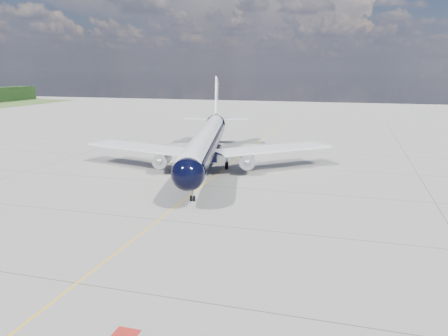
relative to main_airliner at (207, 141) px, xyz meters
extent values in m
plane|color=gray|center=(2.89, -5.36, -4.52)|extent=(320.00, 320.00, 0.00)
cube|color=#F7B40D|center=(2.89, -10.36, -4.51)|extent=(0.16, 160.00, 0.01)
cube|color=maroon|center=(9.69, -45.36, -4.51)|extent=(1.60, 1.60, 0.01)
cylinder|color=black|center=(0.31, -1.37, -0.20)|extent=(12.48, 38.94, 3.90)
sphere|color=black|center=(4.87, -21.40, -0.20)|extent=(4.67, 4.67, 3.90)
cone|color=black|center=(-5.05, 22.18, 0.42)|extent=(5.40, 7.88, 3.90)
cylinder|color=silver|center=(0.31, -1.37, 0.78)|extent=(12.09, 40.75, 3.05)
cube|color=black|center=(4.92, -21.60, 0.36)|extent=(2.68, 1.75, 0.57)
cube|color=silver|center=(-10.55, -2.26, -1.13)|extent=(20.39, 10.12, 0.33)
cube|color=silver|center=(10.49, 2.53, -1.13)|extent=(18.29, 16.79, 0.33)
cube|color=black|center=(0.31, -1.37, -1.64)|extent=(6.49, 10.98, 1.03)
cylinder|color=#B4B4BB|center=(-5.75, -4.85, -2.31)|extent=(3.29, 5.12, 2.30)
cylinder|color=#B4B4BB|center=(7.28, -1.89, -2.31)|extent=(3.29, 5.12, 2.30)
sphere|color=gray|center=(-5.27, -6.96, -2.31)|extent=(1.35, 1.35, 1.13)
sphere|color=gray|center=(7.76, -3.99, -2.31)|extent=(1.35, 1.35, 1.13)
cube|color=silver|center=(-5.79, -4.65, -1.54)|extent=(0.95, 3.26, 1.13)
cube|color=silver|center=(7.23, -1.69, -1.54)|extent=(0.95, 3.26, 1.13)
cube|color=silver|center=(-4.94, 21.68, 5.66)|extent=(1.77, 6.43, 8.76)
cube|color=silver|center=(-5.05, 22.18, 1.24)|extent=(13.75, 6.17, 0.23)
cylinder|color=gray|center=(4.07, -17.90, -3.23)|extent=(0.22, 0.22, 2.16)
cylinder|color=black|center=(3.87, -17.94, -4.16)|extent=(0.34, 0.74, 0.72)
cylinder|color=black|center=(4.28, -17.85, -4.16)|extent=(0.34, 0.74, 0.72)
cylinder|color=gray|center=(-3.24, -0.59, -3.13)|extent=(0.32, 0.32, 1.95)
cylinder|color=gray|center=(3.17, 0.87, -3.13)|extent=(0.32, 0.32, 1.95)
cylinder|color=black|center=(-3.11, -1.14, -3.95)|extent=(0.70, 1.20, 1.13)
cylinder|color=black|center=(-3.36, -0.04, -3.95)|extent=(0.70, 1.20, 1.13)
cylinder|color=black|center=(3.30, 0.32, -3.95)|extent=(0.70, 1.20, 1.13)
cylinder|color=black|center=(3.05, 1.42, -3.95)|extent=(0.70, 1.20, 1.13)
camera|label=1|loc=(22.22, -66.60, 11.50)|focal=35.00mm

